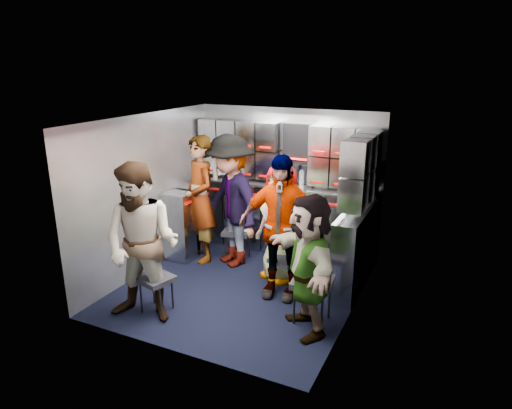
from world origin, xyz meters
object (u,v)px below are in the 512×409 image
at_px(jump_seat_mid_left, 237,233).
at_px(attendant_arc_c, 281,223).
at_px(jump_seat_near_right, 313,284).
at_px(attendant_arc_b, 230,201).
at_px(attendant_arc_d, 280,228).
at_px(jump_seat_near_left, 156,280).
at_px(jump_seat_center, 286,243).
at_px(jump_seat_mid_right, 285,262).
at_px(attendant_arc_a, 142,244).
at_px(attendant_arc_e, 308,264).
at_px(attendant_standing, 200,199).

relative_size(jump_seat_mid_left, attendant_arc_c, 0.29).
height_order(jump_seat_near_right, attendant_arc_b, attendant_arc_b).
xyz_separation_m(jump_seat_near_right, attendant_arc_d, (-0.55, 0.40, 0.43)).
bearing_deg(jump_seat_near_left, jump_seat_center, 58.33).
bearing_deg(jump_seat_mid_right, jump_seat_near_right, -46.59).
distance_m(jump_seat_center, attendant_arc_d, 0.77).
xyz_separation_m(jump_seat_near_right, attendant_arc_b, (-1.51, 0.96, 0.47)).
distance_m(jump_seat_near_right, attendant_arc_a, 1.87).
bearing_deg(jump_seat_near_left, attendant_arc_e, 12.24).
relative_size(jump_seat_near_right, attendant_arc_c, 0.33).
bearing_deg(attendant_arc_d, jump_seat_mid_left, 137.19).
relative_size(jump_seat_near_left, jump_seat_near_right, 0.87).
height_order(jump_seat_mid_left, jump_seat_mid_right, jump_seat_mid_left).
bearing_deg(attendant_arc_b, jump_seat_near_right, -1.09).
xyz_separation_m(attendant_arc_a, attendant_arc_b, (0.16, 1.68, 0.03)).
xyz_separation_m(jump_seat_mid_right, attendant_arc_b, (-0.96, 0.38, 0.56)).
distance_m(jump_seat_mid_left, attendant_arc_c, 0.93).
bearing_deg(attendant_arc_c, jump_seat_center, 113.90).
relative_size(jump_seat_near_left, attendant_arc_e, 0.29).
distance_m(jump_seat_mid_left, attendant_arc_b, 0.55).
relative_size(attendant_standing, attendant_arc_a, 1.01).
bearing_deg(jump_seat_near_left, attendant_arc_c, 55.09).
distance_m(jump_seat_center, attendant_arc_c, 0.38).
xyz_separation_m(attendant_arc_a, attendant_arc_c, (0.96, 1.55, -0.12)).
bearing_deg(attendant_arc_e, attendant_standing, -159.54).
height_order(jump_seat_mid_right, jump_seat_near_right, jump_seat_near_right).
bearing_deg(jump_seat_center, attendant_standing, -175.61).
distance_m(jump_seat_mid_left, attendant_arc_a, 1.93).
xyz_separation_m(jump_seat_near_left, attendant_arc_a, (-0.00, -0.18, 0.50)).
bearing_deg(jump_seat_near_left, attendant_arc_d, 40.03).
height_order(jump_seat_mid_left, attendant_arc_b, attendant_arc_b).
bearing_deg(jump_seat_near_right, jump_seat_mid_right, 133.41).
xyz_separation_m(jump_seat_center, attendant_arc_b, (-0.80, -0.05, 0.49)).
height_order(jump_seat_near_left, attendant_standing, attendant_standing).
height_order(jump_seat_near_left, attendant_arc_e, attendant_arc_e).
bearing_deg(attendant_arc_b, jump_seat_mid_right, 9.86).
relative_size(jump_seat_mid_left, attendant_arc_a, 0.25).
bearing_deg(jump_seat_near_right, attendant_arc_c, 130.59).
bearing_deg(jump_seat_mid_right, jump_seat_near_left, -134.98).
height_order(attendant_arc_a, attendant_arc_b, attendant_arc_b).
bearing_deg(jump_seat_center, jump_seat_near_right, -54.86).
bearing_deg(attendant_arc_a, attendant_arc_b, 73.73).
xyz_separation_m(jump_seat_near_right, attendant_standing, (-1.97, 0.91, 0.45)).
xyz_separation_m(attendant_arc_b, attendant_arc_c, (0.80, -0.13, -0.15)).
bearing_deg(attendant_arc_b, attendant_arc_e, -5.71).
bearing_deg(jump_seat_mid_left, attendant_arc_d, -37.45).
distance_m(jump_seat_mid_left, attendant_arc_e, 2.03).
xyz_separation_m(attendant_arc_b, attendant_arc_e, (1.51, -1.14, -0.16)).
bearing_deg(jump_seat_near_right, attendant_arc_d, 143.94).
xyz_separation_m(attendant_standing, attendant_arc_c, (1.26, -0.08, -0.13)).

